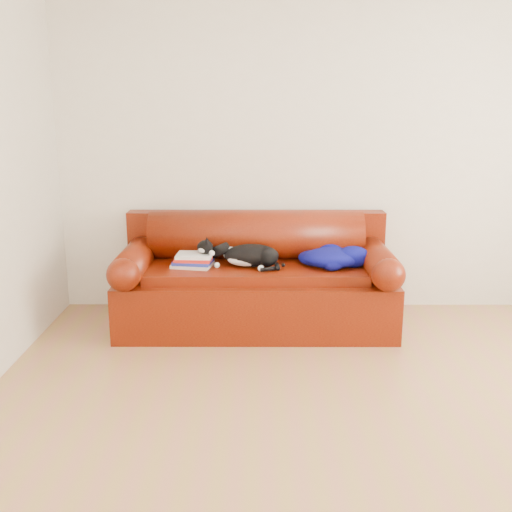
{
  "coord_description": "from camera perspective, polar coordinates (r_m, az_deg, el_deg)",
  "views": [
    {
      "loc": [
        -0.6,
        -2.97,
        1.7
      ],
      "look_at": [
        -0.61,
        1.35,
        0.6
      ],
      "focal_mm": 42.0,
      "sensor_mm": 36.0,
      "label": 1
    }
  ],
  "objects": [
    {
      "name": "sofa_base",
      "position": [
        4.7,
        0.01,
        -3.89
      ],
      "size": [
        2.1,
        0.9,
        0.5
      ],
      "color": "#350502",
      "rests_on": "ground"
    },
    {
      "name": "blanket",
      "position": [
        4.62,
        7.35,
        -0.03
      ],
      "size": [
        0.6,
        0.49,
        0.16
      ],
      "rotation": [
        0.0,
        0.0,
        0.27
      ],
      "color": "#020A43",
      "rests_on": "sofa_base"
    },
    {
      "name": "sofa_back",
      "position": [
        4.85,
        0.01,
        0.42
      ],
      "size": [
        2.1,
        1.01,
        0.88
      ],
      "color": "#350502",
      "rests_on": "ground"
    },
    {
      "name": "ground",
      "position": [
        3.48,
        10.44,
        -15.3
      ],
      "size": [
        4.5,
        4.5,
        0.0
      ],
      "primitive_type": "plane",
      "color": "olive",
      "rests_on": "ground"
    },
    {
      "name": "book_stack",
      "position": [
        4.58,
        -5.97,
        -0.4
      ],
      "size": [
        0.33,
        0.28,
        0.1
      ],
      "rotation": [
        0.0,
        0.0,
        -0.13
      ],
      "color": "beige",
      "rests_on": "sofa_base"
    },
    {
      "name": "room_shell",
      "position": [
        3.08,
        14.13,
        13.2
      ],
      "size": [
        4.52,
        4.02,
        2.61
      ],
      "color": "beige",
      "rests_on": "ground"
    },
    {
      "name": "cat",
      "position": [
        4.55,
        -0.55,
        0.01
      ],
      "size": [
        0.56,
        0.37,
        0.22
      ],
      "rotation": [
        0.0,
        0.0,
        -0.39
      ],
      "color": "black",
      "rests_on": "sofa_base"
    }
  ]
}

